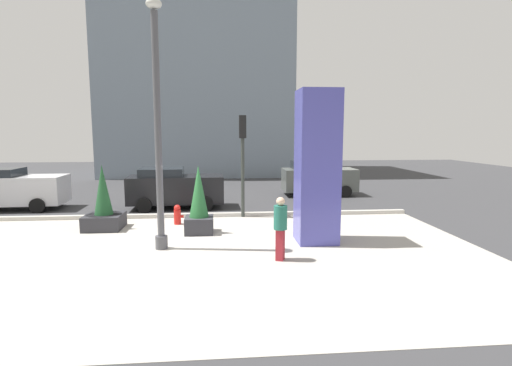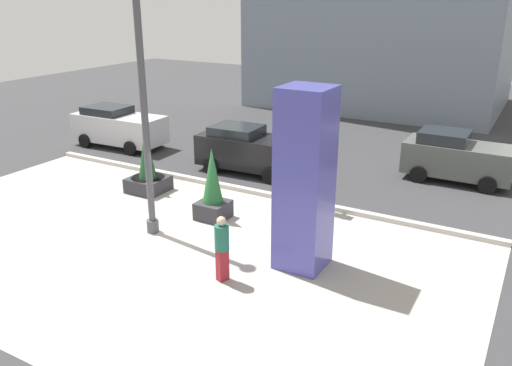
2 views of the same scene
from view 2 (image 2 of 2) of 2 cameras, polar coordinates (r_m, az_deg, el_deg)
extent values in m
plane|color=#38383A|center=(19.71, -0.33, -0.10)|extent=(60.00, 60.00, 0.00)
cube|color=#ADA89E|center=(15.23, -11.73, -6.86)|extent=(18.00, 10.00, 0.02)
cube|color=#B7B2A8|center=(18.97, -1.66, -0.67)|extent=(18.00, 0.24, 0.16)
cylinder|color=#4C4C51|center=(16.02, -11.22, -4.63)|extent=(0.36, 0.36, 0.40)
cylinder|color=#4C4C51|center=(15.00, -12.03, 6.49)|extent=(0.20, 0.20, 6.76)
cube|color=#4C4CAD|center=(13.10, 5.34, 0.25)|extent=(1.23, 1.23, 4.73)
cube|color=#2D2D33|center=(19.30, -11.68, -0.14)|extent=(1.28, 1.28, 0.54)
cylinder|color=#382819|center=(19.22, -11.73, 0.56)|extent=(1.22, 1.22, 0.04)
cone|color=#1E4C28|center=(18.94, -11.92, 3.14)|extent=(0.64, 0.64, 1.77)
cube|color=#2D2D33|center=(16.67, -4.71, -2.98)|extent=(0.95, 0.95, 0.57)
cylinder|color=#382819|center=(16.57, -4.73, -2.13)|extent=(0.90, 0.90, 0.04)
cone|color=#235B2D|center=(16.25, -4.82, 0.81)|extent=(0.66, 0.66, 1.76)
cylinder|color=red|center=(18.17, -4.66, -1.03)|extent=(0.26, 0.26, 0.55)
sphere|color=red|center=(18.04, -4.69, 0.02)|extent=(0.24, 0.24, 0.24)
cylinder|color=red|center=(18.07, -4.22, -1.04)|extent=(0.12, 0.10, 0.10)
cylinder|color=#333833|center=(17.43, 4.12, 2.69)|extent=(0.14, 0.14, 3.21)
cube|color=black|center=(16.94, 4.29, 9.34)|extent=(0.28, 0.32, 0.90)
sphere|color=yellow|center=(17.09, 4.54, 9.42)|extent=(0.18, 0.18, 0.18)
cube|color=black|center=(20.79, -0.58, 3.50)|extent=(4.30, 1.94, 1.20)
cube|color=#1E2328|center=(20.87, -2.13, 5.79)|extent=(1.96, 1.63, 0.36)
cylinder|color=black|center=(21.17, 3.69, 2.20)|extent=(0.65, 0.25, 0.64)
cylinder|color=black|center=(19.64, 1.61, 0.81)|extent=(0.65, 0.25, 0.64)
cylinder|color=black|center=(22.29, -2.50, 3.15)|extent=(0.65, 0.25, 0.64)
cylinder|color=black|center=(20.85, -4.90, 1.89)|extent=(0.65, 0.25, 0.64)
cube|color=silver|center=(25.23, -14.70, 5.85)|extent=(4.44, 1.94, 1.23)
cube|color=#1E2328|center=(25.50, -15.97, 7.71)|extent=(2.03, 1.64, 0.35)
cylinder|color=black|center=(25.17, -10.92, 4.77)|extent=(0.65, 0.24, 0.64)
cylinder|color=black|center=(23.85, -13.56, 3.73)|extent=(0.65, 0.24, 0.64)
cylinder|color=black|center=(26.90, -15.51, 5.38)|extent=(0.65, 0.24, 0.64)
cylinder|color=black|center=(25.68, -18.18, 4.43)|extent=(0.65, 0.24, 0.64)
cube|color=#565B56|center=(21.24, 21.23, 2.46)|extent=(3.94, 1.81, 1.19)
cube|color=#1E2328|center=(21.11, 19.93, 4.81)|extent=(1.78, 1.58, 0.43)
cylinder|color=black|center=(22.14, 24.51, 1.20)|extent=(0.64, 0.22, 0.64)
cylinder|color=black|center=(20.44, 23.98, -0.20)|extent=(0.64, 0.22, 0.64)
cylinder|color=black|center=(22.42, 18.37, 2.22)|extent=(0.64, 0.22, 0.64)
cylinder|color=black|center=(20.74, 17.35, 0.93)|extent=(0.64, 0.22, 0.64)
cube|color=maroon|center=(13.14, -3.70, -8.92)|extent=(0.29, 0.33, 0.86)
cylinder|color=#236656|center=(12.79, -3.77, -5.97)|extent=(0.47, 0.47, 0.64)
sphere|color=beige|center=(12.61, -3.82, -4.18)|extent=(0.23, 0.23, 0.23)
camera|label=1|loc=(8.61, -58.36, -12.99)|focal=27.25mm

